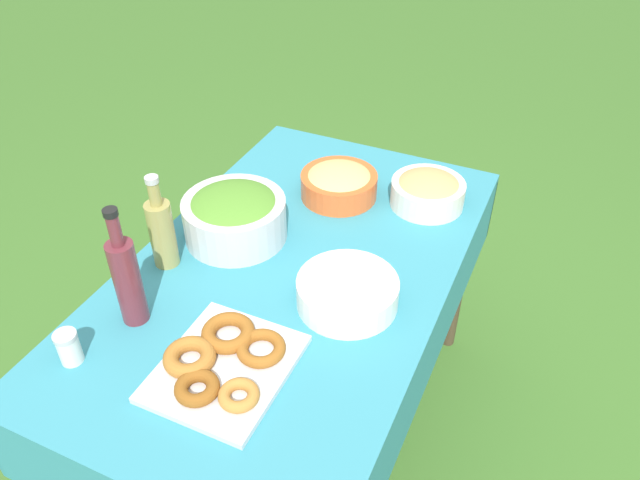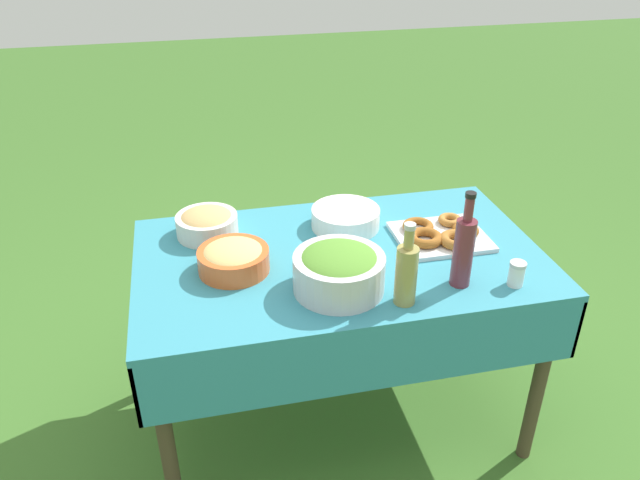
% 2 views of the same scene
% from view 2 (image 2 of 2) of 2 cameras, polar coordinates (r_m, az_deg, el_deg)
% --- Properties ---
extents(ground_plane, '(14.00, 14.00, 0.00)m').
position_cam_2_polar(ground_plane, '(2.58, 1.55, -15.60)').
color(ground_plane, '#3D6B28').
extents(picnic_table, '(1.37, 0.81, 0.74)m').
position_cam_2_polar(picnic_table, '(2.17, 1.78, -3.65)').
color(picnic_table, teal).
rests_on(picnic_table, ground_plane).
extents(salad_bowl, '(0.28, 0.28, 0.14)m').
position_cam_2_polar(salad_bowl, '(1.90, 1.75, -2.70)').
color(salad_bowl, silver).
rests_on(salad_bowl, picnic_table).
extents(pasta_bowl, '(0.23, 0.23, 0.09)m').
position_cam_2_polar(pasta_bowl, '(2.02, -7.92, -1.63)').
color(pasta_bowl, '#E05B28').
rests_on(pasta_bowl, picnic_table).
extents(donut_platter, '(0.32, 0.28, 0.05)m').
position_cam_2_polar(donut_platter, '(2.23, 10.98, 0.49)').
color(donut_platter, silver).
rests_on(donut_platter, picnic_table).
extents(plate_stack, '(0.25, 0.25, 0.07)m').
position_cam_2_polar(plate_stack, '(2.27, 2.35, 2.03)').
color(plate_stack, white).
rests_on(plate_stack, picnic_table).
extents(olive_oil_bottle, '(0.07, 0.07, 0.27)m').
position_cam_2_polar(olive_oil_bottle, '(1.84, 7.90, -2.96)').
color(olive_oil_bottle, '#998E4C').
rests_on(olive_oil_bottle, picnic_table).
extents(wine_bottle, '(0.06, 0.06, 0.32)m').
position_cam_2_polar(wine_bottle, '(1.95, 12.99, -0.85)').
color(wine_bottle, maroon).
rests_on(wine_bottle, picnic_table).
extents(bread_bowl, '(0.22, 0.22, 0.10)m').
position_cam_2_polar(bread_bowl, '(2.24, -10.30, 1.56)').
color(bread_bowl, silver).
rests_on(bread_bowl, picnic_table).
extents(salt_shaker, '(0.05, 0.05, 0.08)m').
position_cam_2_polar(salt_shaker, '(2.03, 17.53, -2.95)').
color(salt_shaker, white).
rests_on(salt_shaker, picnic_table).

